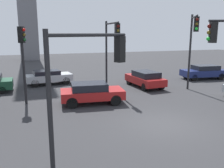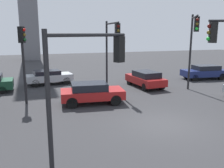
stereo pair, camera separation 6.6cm
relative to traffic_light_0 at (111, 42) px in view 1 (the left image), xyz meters
name	(u,v)px [view 1 (the left image)]	position (x,y,z in m)	size (l,w,h in m)	color
ground_plane	(164,124)	(0.25, -7.48, -3.89)	(90.83, 90.83, 0.00)	#2D2D30
traffic_light_0	(111,42)	(0.00, 0.00, 0.00)	(0.42, 3.38, 5.46)	black
traffic_light_1	(90,67)	(-4.00, -9.32, -0.55)	(3.21, 1.64, 4.63)	black
traffic_light_2	(193,38)	(5.59, -2.33, 0.27)	(1.66, 2.64, 5.94)	black
traffic_light_4	(23,51)	(-6.32, -1.32, -0.46)	(0.49, 0.44, 4.91)	black
car_1	(92,92)	(-2.29, -2.69, -3.16)	(4.22, 2.31, 1.37)	maroon
car_3	(145,79)	(3.24, 0.58, -3.16)	(2.10, 4.12, 1.38)	maroon
car_4	(204,72)	(10.50, 2.00, -3.15)	(4.45, 2.28, 1.39)	navy
car_6	(48,77)	(-4.42, 4.42, -3.19)	(4.13, 2.18, 1.27)	#ADB2B7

